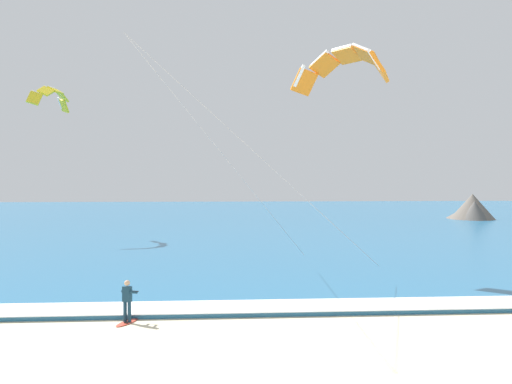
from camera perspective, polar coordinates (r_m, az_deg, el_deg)
The scene contains 7 objects.
sea at distance 81.16m, azimuth -2.29°, elevation -2.74°, with size 200.00×120.00×0.20m, color teal.
surf_foam at distance 22.70m, azimuth 1.85°, elevation -12.49°, with size 200.00×2.25×0.04m, color white.
surfboard at distance 21.52m, azimuth -14.07°, elevation -13.81°, with size 0.97×1.46×0.09m.
kitesurfer at distance 21.31m, azimuth -14.05°, elevation -11.43°, with size 0.66×0.65×1.69m.
kite_primary at distance 29.94m, azimuth 9.50°, elevation 13.69°, with size 12.62×10.13×11.93m.
kite_distant at distance 54.28m, azimuth -21.64°, elevation 9.84°, with size 2.64×6.05×2.24m.
headland_right at distance 80.68m, azimuth 22.76°, elevation -1.85°, with size 7.13×8.54×3.85m.
Camera 1 is at (-2.19, -8.80, 5.56)m, focal length 36.12 mm.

